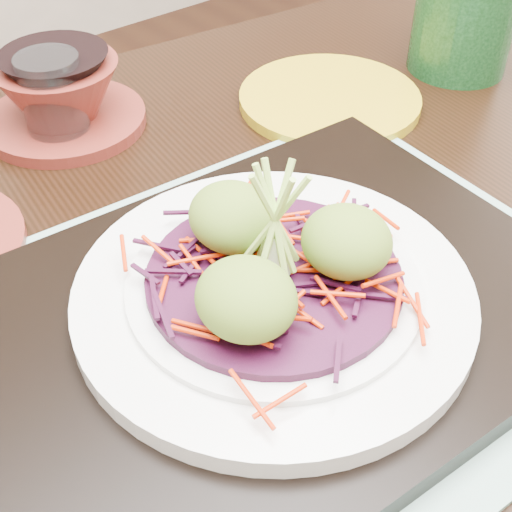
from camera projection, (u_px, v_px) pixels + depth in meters
dining_table at (238, 332)px, 0.66m from camera, size 1.28×0.93×0.74m
placemat at (273, 323)px, 0.53m from camera, size 0.54×0.43×0.00m
serving_tray at (273, 312)px, 0.52m from camera, size 0.46×0.36×0.02m
white_plate at (274, 293)px, 0.51m from camera, size 0.29×0.29×0.02m
cabbage_bed at (274, 278)px, 0.50m from camera, size 0.18×0.18×0.01m
carrot_julienne at (274, 269)px, 0.50m from camera, size 0.22×0.22×0.01m
guacamole_scoops at (275, 251)px, 0.48m from camera, size 0.16×0.14×0.05m
scallion_garnish at (275, 225)px, 0.47m from camera, size 0.07×0.07×0.10m
water_glass at (54, 99)px, 0.70m from camera, size 0.07×0.07×0.09m
terracotta_bowl_set at (61, 98)px, 0.73m from camera, size 0.19×0.19×0.07m
yellow_plate at (330, 99)px, 0.78m from camera, size 0.25×0.25×0.01m
green_jar at (466, 13)px, 0.81m from camera, size 0.14×0.14×0.13m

